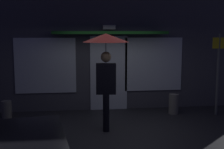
{
  "coord_description": "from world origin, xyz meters",
  "views": [
    {
      "loc": [
        -1.01,
        -6.7,
        2.32
      ],
      "look_at": [
        -0.14,
        0.25,
        1.33
      ],
      "focal_mm": 48.7,
      "sensor_mm": 36.0,
      "label": 1
    }
  ],
  "objects_px": {
    "person_with_umbrella": "(106,56)",
    "sidewalk_bollard": "(174,104)",
    "street_sign_post": "(218,69)",
    "sidewalk_bollard_2": "(7,109)"
  },
  "relations": [
    {
      "from": "person_with_umbrella",
      "to": "sidewalk_bollard",
      "type": "xyz_separation_m",
      "value": [
        2.06,
        1.21,
        -1.49
      ]
    },
    {
      "from": "street_sign_post",
      "to": "person_with_umbrella",
      "type": "bearing_deg",
      "value": -163.48
    },
    {
      "from": "street_sign_post",
      "to": "sidewalk_bollard",
      "type": "xyz_separation_m",
      "value": [
        -1.16,
        0.25,
        -1.01
      ]
    },
    {
      "from": "person_with_umbrella",
      "to": "street_sign_post",
      "type": "relative_size",
      "value": 1.01
    },
    {
      "from": "person_with_umbrella",
      "to": "street_sign_post",
      "type": "xyz_separation_m",
      "value": [
        3.22,
        0.96,
        -0.48
      ]
    },
    {
      "from": "street_sign_post",
      "to": "sidewalk_bollard_2",
      "type": "height_order",
      "value": "street_sign_post"
    },
    {
      "from": "street_sign_post",
      "to": "sidewalk_bollard",
      "type": "relative_size",
      "value": 4.01
    },
    {
      "from": "sidewalk_bollard_2",
      "to": "street_sign_post",
      "type": "bearing_deg",
      "value": -3.8
    },
    {
      "from": "person_with_umbrella",
      "to": "sidewalk_bollard",
      "type": "bearing_deg",
      "value": -144.25
    },
    {
      "from": "person_with_umbrella",
      "to": "sidewalk_bollard_2",
      "type": "distance_m",
      "value": 3.28
    }
  ]
}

